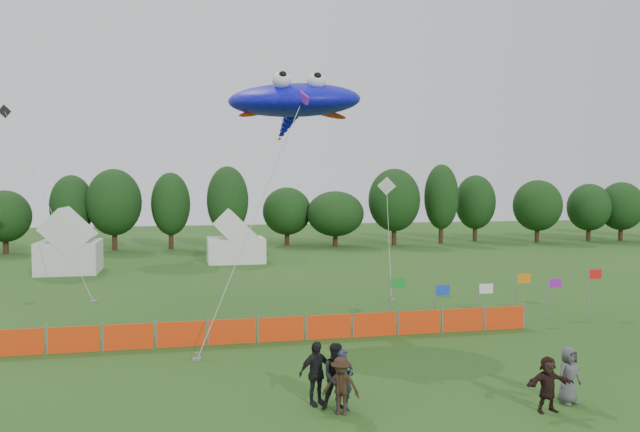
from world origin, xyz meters
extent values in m
plane|color=#234C16|center=(0.00, 0.00, 0.00)|extent=(160.00, 160.00, 0.00)
cylinder|color=#382314|center=(-21.24, 44.50, 0.96)|extent=(0.50, 0.50, 1.91)
ellipsoid|color=black|center=(-21.24, 44.50, 3.45)|extent=(4.61, 4.61, 4.30)
cylinder|color=#382314|center=(-15.73, 46.21, 1.19)|extent=(0.50, 0.50, 2.38)
ellipsoid|color=black|center=(-15.73, 46.21, 4.30)|extent=(4.09, 4.09, 5.35)
cylinder|color=#382314|center=(-11.75, 45.39, 1.29)|extent=(0.50, 0.50, 2.57)
ellipsoid|color=black|center=(-11.75, 45.39, 4.64)|extent=(5.20, 5.20, 5.79)
cylinder|color=#382314|center=(-6.44, 45.32, 1.23)|extent=(0.50, 0.50, 2.46)
ellipsoid|color=black|center=(-6.44, 45.32, 4.45)|extent=(3.78, 3.78, 5.55)
cylinder|color=#382314|center=(-0.99, 43.92, 1.33)|extent=(0.50, 0.50, 2.66)
ellipsoid|color=black|center=(-0.99, 43.92, 4.81)|extent=(4.05, 4.05, 5.99)
cylinder|color=#382314|center=(5.28, 46.53, 0.99)|extent=(0.50, 0.50, 1.98)
ellipsoid|color=black|center=(5.28, 46.53, 3.58)|extent=(5.06, 5.06, 4.46)
cylinder|color=#382314|center=(9.99, 44.56, 0.93)|extent=(0.50, 0.50, 1.86)
ellipsoid|color=black|center=(9.99, 44.56, 3.35)|extent=(5.86, 5.86, 4.18)
cylinder|color=#382314|center=(16.28, 44.38, 1.31)|extent=(0.50, 0.50, 2.62)
ellipsoid|color=black|center=(16.28, 44.38, 4.73)|extent=(5.41, 5.41, 5.89)
cylinder|color=#382314|center=(21.78, 44.99, 1.39)|extent=(0.50, 0.50, 2.78)
ellipsoid|color=black|center=(21.78, 44.99, 5.02)|extent=(3.67, 3.67, 6.26)
cylinder|color=#382314|center=(26.67, 46.88, 1.21)|extent=(0.50, 0.50, 2.42)
ellipsoid|color=black|center=(26.67, 46.88, 4.36)|extent=(4.46, 4.46, 5.44)
cylinder|color=#382314|center=(32.69, 44.13, 1.12)|extent=(0.50, 0.50, 2.24)
ellipsoid|color=black|center=(32.69, 44.13, 4.04)|extent=(5.26, 5.26, 5.03)
cylinder|color=#382314|center=(39.09, 44.15, 1.05)|extent=(0.50, 0.50, 2.10)
ellipsoid|color=black|center=(39.09, 44.15, 3.80)|extent=(4.74, 4.74, 4.73)
cylinder|color=#382314|center=(42.84, 43.69, 1.08)|extent=(0.50, 0.50, 2.16)
ellipsoid|color=black|center=(42.84, 43.69, 3.91)|extent=(4.88, 4.88, 4.87)
cube|color=silver|center=(-13.30, 30.28, 1.15)|extent=(4.17, 4.17, 2.29)
cube|color=white|center=(-1.04, 33.66, 1.00)|extent=(4.55, 3.64, 2.00)
cube|color=red|center=(-11.30, 7.54, 0.50)|extent=(1.90, 0.06, 1.00)
cube|color=red|center=(-9.30, 7.54, 0.50)|extent=(1.90, 0.06, 1.00)
cube|color=red|center=(-7.30, 7.54, 0.50)|extent=(1.90, 0.06, 1.00)
cube|color=red|center=(-5.30, 7.54, 0.50)|extent=(1.90, 0.06, 1.00)
cube|color=red|center=(-3.30, 7.54, 0.50)|extent=(1.90, 0.06, 1.00)
cube|color=red|center=(-1.30, 7.54, 0.50)|extent=(1.90, 0.06, 1.00)
cube|color=red|center=(0.70, 7.54, 0.50)|extent=(1.90, 0.06, 1.00)
cube|color=red|center=(2.70, 7.54, 0.50)|extent=(1.90, 0.06, 1.00)
cube|color=red|center=(4.70, 7.54, 0.50)|extent=(1.90, 0.06, 1.00)
cube|color=red|center=(6.70, 7.54, 0.50)|extent=(1.90, 0.06, 1.00)
cube|color=red|center=(8.70, 7.54, 0.50)|extent=(1.90, 0.06, 1.00)
cylinder|color=gray|center=(4.00, 9.33, 1.07)|extent=(0.06, 0.06, 2.14)
cube|color=#148C26|center=(4.35, 9.33, 1.92)|extent=(0.70, 0.02, 0.45)
cylinder|color=gray|center=(6.00, 8.92, 0.91)|extent=(0.06, 0.06, 1.82)
cube|color=blue|center=(6.35, 8.92, 1.59)|extent=(0.70, 0.02, 0.45)
cylinder|color=gray|center=(8.00, 8.62, 0.93)|extent=(0.06, 0.06, 1.87)
cube|color=white|center=(8.35, 8.62, 1.64)|extent=(0.70, 0.02, 0.45)
cylinder|color=gray|center=(10.00, 8.76, 1.13)|extent=(0.06, 0.06, 2.25)
cube|color=orange|center=(10.35, 8.76, 2.03)|extent=(0.70, 0.02, 0.45)
cylinder|color=gray|center=(12.00, 9.33, 0.93)|extent=(0.06, 0.06, 1.87)
cube|color=purple|center=(12.35, 9.33, 1.64)|extent=(0.70, 0.02, 0.45)
cylinder|color=gray|center=(14.00, 9.09, 1.14)|extent=(0.06, 0.06, 2.28)
cube|color=red|center=(14.35, 9.09, 2.05)|extent=(0.70, 0.02, 0.45)
imported|color=#272C42|center=(-0.75, -0.57, 0.89)|extent=(0.76, 0.63, 1.78)
imported|color=black|center=(-0.89, -0.44, 0.96)|extent=(0.99, 0.80, 1.91)
imported|color=black|center=(-0.88, -0.81, 0.81)|extent=(1.20, 1.01, 1.62)
imported|color=black|center=(-1.41, 0.08, 0.93)|extent=(1.18, 0.79, 1.87)
imported|color=#4B4B50|center=(5.86, -1.39, 0.84)|extent=(0.94, 0.75, 1.67)
imported|color=black|center=(4.87, -1.88, 0.79)|extent=(1.48, 0.50, 1.58)
ellipsoid|color=#1011E9|center=(0.00, 11.81, 10.38)|extent=(7.63, 6.78, 2.21)
sphere|color=white|center=(-0.79, 10.44, 11.07)|extent=(0.88, 0.88, 0.88)
sphere|color=white|center=(0.79, 10.44, 11.07)|extent=(0.88, 0.88, 0.88)
ellipsoid|color=red|center=(-1.68, 12.02, 9.81)|extent=(1.85, 0.81, 0.29)
ellipsoid|color=red|center=(1.68, 12.02, 9.81)|extent=(1.85, 0.81, 0.29)
cube|color=purple|center=(0.00, 9.39, 10.17)|extent=(0.37, 0.96, 0.70)
cylinder|color=#A5A5A5|center=(-2.36, 7.58, 5.04)|extent=(4.77, 4.34, 10.10)
cube|color=gray|center=(-4.73, 5.43, 0.05)|extent=(0.30, 0.30, 0.10)
cube|color=silver|center=(7.50, 20.51, 6.29)|extent=(1.17, 0.33, 1.17)
cylinder|color=#A5A5A5|center=(6.75, 17.75, 3.15)|extent=(1.54, 5.54, 6.31)
cube|color=gray|center=(6.00, 15.00, 0.05)|extent=(0.30, 0.30, 0.10)
cube|color=black|center=(-16.59, 27.24, 11.18)|extent=(0.89, 0.26, 0.89)
cylinder|color=#A5A5A5|center=(-13.30, 22.62, 5.59)|extent=(6.63, 9.28, 11.21)
cube|color=gray|center=(-10.00, 18.00, 0.05)|extent=(0.30, 0.30, 0.10)
camera|label=1|loc=(-5.09, -17.42, 6.46)|focal=35.00mm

